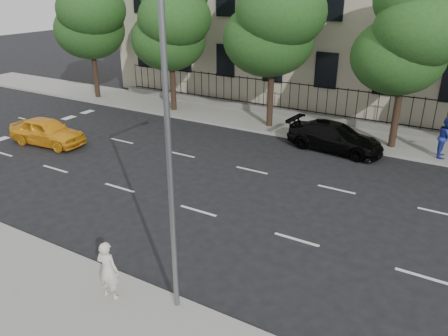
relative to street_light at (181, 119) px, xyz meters
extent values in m
plane|color=black|center=(-2.50, 1.77, -5.15)|extent=(120.00, 120.00, 0.00)
cube|color=gray|center=(-2.50, -2.23, -5.07)|extent=(60.00, 4.00, 0.15)
cube|color=gray|center=(-2.50, 15.77, -5.07)|extent=(60.00, 4.00, 0.15)
cube|color=slate|center=(-2.50, 17.47, -4.80)|extent=(30.00, 0.50, 0.40)
cube|color=black|center=(-2.50, 17.47, -4.50)|extent=(28.80, 0.05, 0.05)
cube|color=black|center=(-2.50, 17.47, -2.90)|extent=(28.80, 0.05, 0.05)
cylinder|color=slate|center=(0.00, -0.53, -1.00)|extent=(0.14, 0.14, 8.00)
cylinder|color=#382619|center=(-18.50, 14.97, -3.42)|extent=(0.36, 0.36, 3.15)
ellipsoid|color=#1A4F1E|center=(-18.90, 15.27, -0.29)|extent=(4.94, 4.94, 4.06)
ellipsoid|color=#1A4F1E|center=(-18.00, 14.77, 1.14)|extent=(4.68, 4.68, 3.85)
cylinder|color=#382619|center=(-11.50, 14.97, -3.51)|extent=(0.36, 0.36, 2.97)
ellipsoid|color=#1A4F1E|center=(-11.90, 15.27, -0.52)|extent=(4.75, 4.75, 3.90)
ellipsoid|color=#1A4F1E|center=(-11.00, 14.77, 0.85)|extent=(4.50, 4.50, 3.70)
cylinder|color=#382619|center=(-4.50, 14.97, -3.34)|extent=(0.36, 0.36, 3.32)
ellipsoid|color=#1A4F1E|center=(-4.90, 15.27, -0.05)|extent=(5.13, 5.13, 4.21)
ellipsoid|color=#1A4F1E|center=(-4.00, 14.77, 1.43)|extent=(4.86, 4.86, 4.00)
cylinder|color=#382619|center=(2.50, 14.97, -3.46)|extent=(0.36, 0.36, 3.08)
ellipsoid|color=#1A4F1E|center=(2.10, 15.27, -0.48)|extent=(4.56, 4.56, 3.74)
ellipsoid|color=#1A4F1E|center=(3.00, 14.77, 0.84)|extent=(4.32, 4.32, 3.55)
imported|color=#FDAD1E|center=(-13.50, 6.40, -4.42)|extent=(4.39, 2.11, 1.45)
imported|color=black|center=(-0.03, 13.27, -4.43)|extent=(5.13, 2.52, 1.43)
imported|color=beige|center=(-1.73, -1.20, -4.13)|extent=(0.67, 0.48, 1.73)
imported|color=navy|center=(4.96, 14.67, -4.00)|extent=(0.81, 1.01, 2.00)
camera|label=1|loc=(5.76, -7.89, 2.92)|focal=35.00mm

